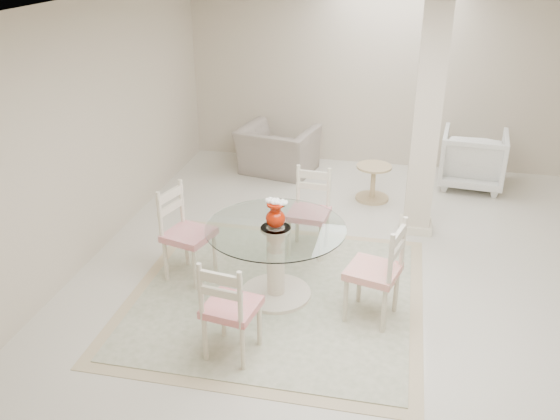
% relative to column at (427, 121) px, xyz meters
% --- Properties ---
extents(ground, '(7.00, 7.00, 0.00)m').
position_rel_column_xyz_m(ground, '(-0.50, -1.30, -1.35)').
color(ground, beige).
rests_on(ground, ground).
extents(room_shell, '(6.02, 7.02, 2.71)m').
position_rel_column_xyz_m(room_shell, '(-0.50, -1.30, 0.51)').
color(room_shell, beige).
rests_on(room_shell, ground).
extents(column, '(0.30, 0.30, 2.70)m').
position_rel_column_xyz_m(column, '(0.00, 0.00, 0.00)').
color(column, beige).
rests_on(column, ground).
extents(area_rug, '(2.85, 2.85, 0.02)m').
position_rel_column_xyz_m(area_rug, '(-1.35, -1.78, -1.34)').
color(area_rug, tan).
rests_on(area_rug, ground).
extents(dining_table, '(1.33, 1.33, 0.76)m').
position_rel_column_xyz_m(dining_table, '(-1.35, -1.78, -0.96)').
color(dining_table, '#F3E3C8').
rests_on(dining_table, ground).
extents(red_vase, '(0.22, 0.19, 0.28)m').
position_rel_column_xyz_m(red_vase, '(-1.35, -1.78, -0.45)').
color(red_vase, '#A51B05').
rests_on(red_vase, dining_table).
extents(dining_chair_east, '(0.54, 0.54, 1.11)m').
position_rel_column_xyz_m(dining_chair_east, '(-0.34, -1.97, -0.77)').
color(dining_chair_east, beige).
rests_on(dining_chair_east, ground).
extents(dining_chair_north, '(0.45, 0.45, 1.06)m').
position_rel_column_xyz_m(dining_chair_north, '(-1.17, -0.78, -0.79)').
color(dining_chair_north, beige).
rests_on(dining_chair_north, ground).
extents(dining_chair_west, '(0.54, 0.54, 1.10)m').
position_rel_column_xyz_m(dining_chair_west, '(-2.35, -1.59, -0.77)').
color(dining_chair_west, beige).
rests_on(dining_chair_west, ground).
extents(dining_chair_south, '(0.48, 0.48, 1.05)m').
position_rel_column_xyz_m(dining_chair_south, '(-1.53, -2.78, -0.80)').
color(dining_chair_south, beige).
rests_on(dining_chair_south, ground).
extents(recliner_taupe, '(1.23, 1.13, 0.69)m').
position_rel_column_xyz_m(recliner_taupe, '(-2.03, 1.51, -1.01)').
color(recliner_taupe, gray).
rests_on(recliner_taupe, ground).
extents(armchair_white, '(0.94, 0.96, 0.80)m').
position_rel_column_xyz_m(armchair_white, '(0.75, 1.57, -0.95)').
color(armchair_white, white).
rests_on(armchair_white, ground).
extents(side_table, '(0.46, 0.46, 0.48)m').
position_rel_column_xyz_m(side_table, '(-0.58, 0.79, -1.13)').
color(side_table, tan).
rests_on(side_table, ground).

